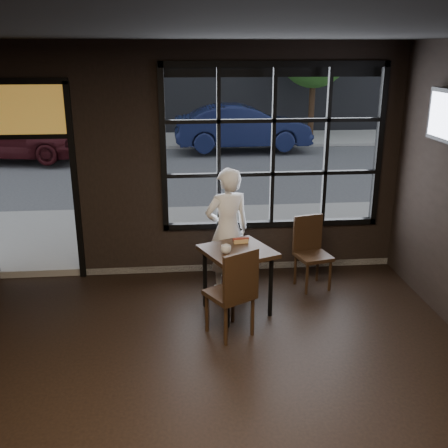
{
  "coord_description": "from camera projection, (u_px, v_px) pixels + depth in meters",
  "views": [
    {
      "loc": [
        -0.14,
        -3.55,
        3.07
      ],
      "look_at": [
        0.4,
        2.2,
        1.15
      ],
      "focal_mm": 42.0,
      "sensor_mm": 36.0,
      "label": 1
    }
  ],
  "objects": [
    {
      "name": "window_frame",
      "position": [
        273.0,
        148.0,
        7.18
      ],
      "size": [
        3.06,
        0.12,
        2.28
      ],
      "primitive_type": "cube",
      "color": "black",
      "rests_on": "ground"
    },
    {
      "name": "chair_near",
      "position": [
        230.0,
        291.0,
        5.82
      ],
      "size": [
        0.62,
        0.62,
        1.05
      ],
      "primitive_type": "cube",
      "rotation": [
        0.0,
        0.0,
        3.67
      ],
      "color": "black",
      "rests_on": "floor"
    },
    {
      "name": "floor",
      "position": [
        201.0,
        441.0,
        4.34
      ],
      "size": [
        6.0,
        7.0,
        0.02
      ],
      "primitive_type": "cube",
      "color": "black",
      "rests_on": "ground"
    },
    {
      "name": "ceiling",
      "position": [
        194.0,
        27.0,
        3.32
      ],
      "size": [
        6.0,
        7.0,
        0.02
      ],
      "primitive_type": "cube",
      "color": "black",
      "rests_on": "ground"
    },
    {
      "name": "cup",
      "position": [
        226.0,
        249.0,
        6.11
      ],
      "size": [
        0.17,
        0.17,
        0.1
      ],
      "primitive_type": "imported",
      "rotation": [
        0.0,
        0.0,
        0.5
      ],
      "color": "silver",
      "rests_on": "cafe_table"
    },
    {
      "name": "chair_window",
      "position": [
        313.0,
        254.0,
        6.99
      ],
      "size": [
        0.51,
        0.51,
        0.97
      ],
      "primitive_type": "cube",
      "rotation": [
        0.0,
        0.0,
        0.24
      ],
      "color": "black",
      "rests_on": "floor"
    },
    {
      "name": "man",
      "position": [
        227.0,
        231.0,
        6.82
      ],
      "size": [
        0.7,
        0.56,
        1.67
      ],
      "primitive_type": "imported",
      "rotation": [
        0.0,
        0.0,
        3.43
      ],
      "color": "white",
      "rests_on": "floor"
    },
    {
      "name": "maroon_car",
      "position": [
        10.0,
        135.0,
        14.8
      ],
      "size": [
        4.36,
        2.39,
        1.4
      ],
      "primitive_type": "imported",
      "rotation": [
        0.0,
        0.0,
        1.39
      ],
      "color": "#3B0F13",
      "rests_on": "street_asphalt"
    },
    {
      "name": "street_asphalt",
      "position": [
        177.0,
        113.0,
        27.01
      ],
      "size": [
        60.0,
        41.0,
        0.04
      ],
      "primitive_type": "cube",
      "color": "#545456",
      "rests_on": "ground"
    },
    {
      "name": "navy_car",
      "position": [
        242.0,
        127.0,
        16.32
      ],
      "size": [
        4.25,
        1.61,
        1.38
      ],
      "primitive_type": "imported",
      "rotation": [
        0.0,
        0.0,
        1.61
      ],
      "color": "#121839",
      "rests_on": "street_asphalt"
    },
    {
      "name": "stained_transom",
      "position": [
        21.0,
        109.0,
        6.71
      ],
      "size": [
        1.2,
        0.06,
        0.7
      ],
      "primitive_type": "cube",
      "color": "orange",
      "rests_on": "ground"
    },
    {
      "name": "tree_left",
      "position": [
        92.0,
        55.0,
        16.93
      ],
      "size": [
        2.43,
        2.43,
        4.15
      ],
      "color": "#332114",
      "rests_on": "street_asphalt"
    },
    {
      "name": "cafe_table",
      "position": [
        237.0,
        280.0,
        6.37
      ],
      "size": [
        0.99,
        0.99,
        0.82
      ],
      "primitive_type": "cube",
      "rotation": [
        0.0,
        0.0,
        0.39
      ],
      "color": "black",
      "rests_on": "floor"
    },
    {
      "name": "tree_right",
      "position": [
        314.0,
        52.0,
        18.3
      ],
      "size": [
        2.51,
        2.51,
        4.28
      ],
      "color": "#332114",
      "rests_on": "street_asphalt"
    },
    {
      "name": "hotdog",
      "position": [
        241.0,
        241.0,
        6.44
      ],
      "size": [
        0.21,
        0.1,
        0.06
      ],
      "primitive_type": null,
      "rotation": [
        0.0,
        0.0,
        0.13
      ],
      "color": "tan",
      "rests_on": "cafe_table"
    }
  ]
}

